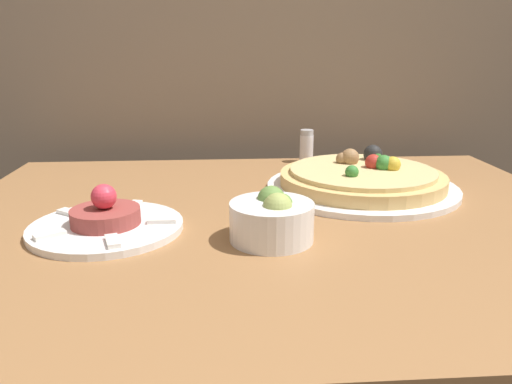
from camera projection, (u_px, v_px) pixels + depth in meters
dining_table at (273, 292)px, 0.80m from camera, size 1.01×0.79×0.80m
pizza_plate at (362, 180)px, 0.89m from camera, size 0.34×0.34×0.07m
tartare_plate at (106, 222)px, 0.70m from camera, size 0.21×0.21×0.07m
small_bowl at (272, 218)px, 0.66m from camera, size 0.11×0.11×0.07m
salt_shaker at (306, 146)px, 1.10m from camera, size 0.03×0.03×0.07m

